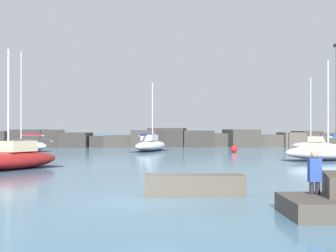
% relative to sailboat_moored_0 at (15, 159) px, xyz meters
% --- Properties ---
extents(ground_plane, '(600.00, 600.00, 0.00)m').
position_rel_sailboat_moored_0_xyz_m(ground_plane, '(7.58, -12.65, -0.62)').
color(ground_plane, teal).
extents(open_sea_beyond, '(400.00, 116.00, 0.01)m').
position_rel_sailboat_moored_0_xyz_m(open_sea_beyond, '(7.58, 94.55, -0.62)').
color(open_sea_beyond, teal).
rests_on(open_sea_beyond, ground).
extents(breakwater_jetty, '(69.31, 6.69, 2.54)m').
position_rel_sailboat_moored_0_xyz_m(breakwater_jetty, '(7.05, 34.50, 0.44)').
color(breakwater_jetty, '#423D38').
rests_on(breakwater_jetty, ground).
extents(foreground_rocks, '(8.68, 6.12, 1.10)m').
position_rel_sailboat_moored_0_xyz_m(foreground_rocks, '(12.91, -14.89, -0.17)').
color(foreground_rocks, '#4C443D').
rests_on(foreground_rocks, ground).
extents(sailboat_moored_0, '(5.33, 6.62, 7.12)m').
position_rel_sailboat_moored_0_xyz_m(sailboat_moored_0, '(0.00, 0.00, 0.00)').
color(sailboat_moored_0, maroon).
rests_on(sailboat_moored_0, ground).
extents(sailboat_moored_1, '(4.85, 7.66, 7.54)m').
position_rel_sailboat_moored_0_xyz_m(sailboat_moored_1, '(8.86, 22.48, 0.04)').
color(sailboat_moored_1, silver).
rests_on(sailboat_moored_1, ground).
extents(sailboat_moored_2, '(8.66, 3.70, 7.70)m').
position_rel_sailboat_moored_0_xyz_m(sailboat_moored_2, '(22.57, 6.50, 0.01)').
color(sailboat_moored_2, white).
rests_on(sailboat_moored_2, ground).
extents(sailboat_moored_4, '(5.10, 5.42, 8.30)m').
position_rel_sailboat_moored_0_xyz_m(sailboat_moored_4, '(27.44, 23.05, -0.03)').
color(sailboat_moored_4, white).
rests_on(sailboat_moored_4, ground).
extents(sailboat_moored_6, '(6.44, 5.35, 10.86)m').
position_rel_sailboat_moored_0_xyz_m(sailboat_moored_6, '(-4.82, 23.10, 0.01)').
color(sailboat_moored_6, white).
rests_on(sailboat_moored_6, ground).
extents(mooring_buoy_far_side, '(0.73, 0.73, 0.93)m').
position_rel_sailboat_moored_0_xyz_m(mooring_buoy_far_side, '(17.31, 18.88, -0.26)').
color(mooring_buoy_far_side, red).
rests_on(mooring_buoy_far_side, ground).
extents(person_on_rocks, '(0.36, 0.24, 1.80)m').
position_rel_sailboat_moored_0_xyz_m(person_on_rocks, '(12.34, -15.19, 0.40)').
color(person_on_rocks, '#282833').
rests_on(person_on_rocks, ground).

